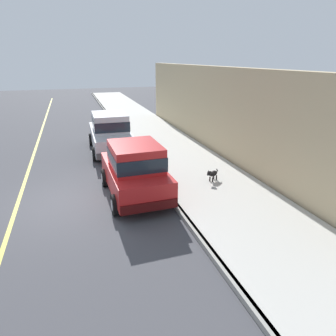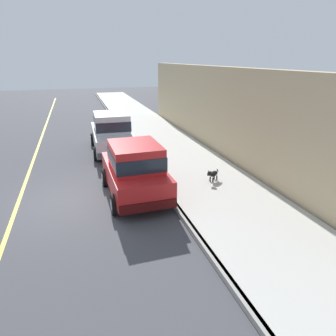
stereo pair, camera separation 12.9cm
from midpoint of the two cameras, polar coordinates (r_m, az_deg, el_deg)
ground_plane at (r=10.52m, az=-17.67°, el=-6.05°), size 80.00×80.00×0.00m
curb at (r=10.84m, az=-0.60°, el=-3.84°), size 0.16×64.00×0.14m
sidewalk at (r=11.43m, az=8.10°, el=-2.74°), size 3.60×64.00×0.14m
lane_centre_line at (r=10.70m, az=-26.29°, el=-6.79°), size 0.12×57.60×0.01m
car_red_hatchback at (r=10.10m, az=-5.87°, el=-0.24°), size 2.01×3.83×1.88m
car_silver_sedan at (r=15.40m, az=-10.25°, el=6.67°), size 2.10×4.63×1.92m
dog_black at (r=11.28m, az=8.73°, el=-1.12°), size 0.66×0.47×0.49m
fire_hydrant at (r=12.63m, az=-1.23°, el=1.65°), size 0.34×0.24×0.72m
building_facade at (r=15.31m, az=9.35°, el=10.68°), size 0.50×20.00×4.08m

